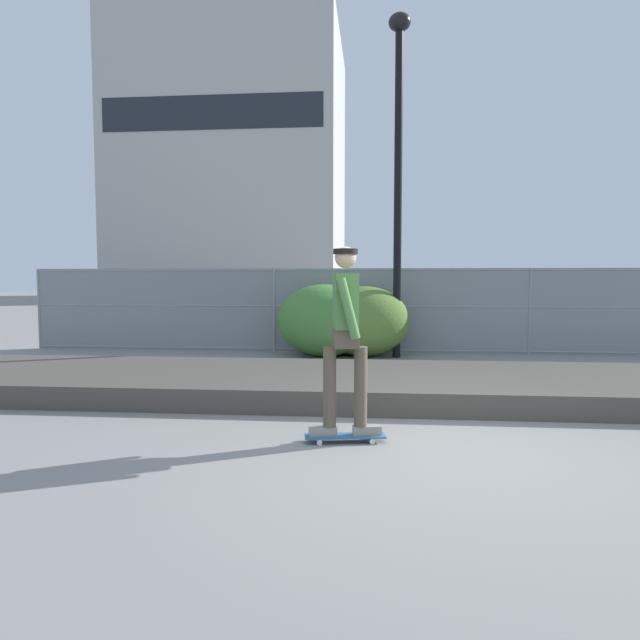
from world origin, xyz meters
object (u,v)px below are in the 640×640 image
at_px(shrub_left, 324,320).
at_px(shrub_center, 364,321).
at_px(parked_car_near, 280,308).
at_px(parked_car_mid, 486,309).
at_px(street_lamp, 398,147).
at_px(skateboard, 345,436).
at_px(skater, 345,328).

bearing_deg(shrub_left, shrub_center, 7.39).
xyz_separation_m(shrub_left, shrub_center, (0.82, 0.11, -0.02)).
bearing_deg(parked_car_near, parked_car_mid, 3.83).
relative_size(street_lamp, parked_car_mid, 1.51).
xyz_separation_m(street_lamp, shrub_left, (-1.50, 0.02, -3.51)).
bearing_deg(parked_car_near, shrub_center, -52.32).
distance_m(skateboard, skater, 1.08).
distance_m(skater, shrub_left, 6.24).
bearing_deg(parked_car_near, street_lamp, -46.11).
distance_m(skater, street_lamp, 6.95).
height_order(skater, parked_car_mid, skater).
distance_m(skater, parked_car_mid, 10.11).
distance_m(skater, shrub_center, 6.30).
xyz_separation_m(skateboard, parked_car_mid, (3.20, 9.59, 0.78)).
bearing_deg(parked_car_mid, skateboard, -108.48).
bearing_deg(street_lamp, shrub_left, 179.39).
bearing_deg(skateboard, shrub_center, 89.31).
distance_m(street_lamp, parked_car_mid, 5.43).
xyz_separation_m(street_lamp, shrub_center, (-0.67, 0.12, -3.53)).
height_order(parked_car_mid, shrub_left, parked_car_mid).
distance_m(skateboard, street_lamp, 7.50).
relative_size(skater, parked_car_near, 0.41).
bearing_deg(shrub_center, parked_car_near, 127.68).
xyz_separation_m(street_lamp, parked_car_mid, (2.45, 3.42, -3.43)).
bearing_deg(shrub_center, skater, -90.69).
bearing_deg(street_lamp, skater, -96.93).
relative_size(skateboard, parked_car_near, 0.18).
xyz_separation_m(parked_car_near, shrub_center, (2.27, -2.94, -0.10)).
bearing_deg(shrub_left, skater, -83.12).
height_order(parked_car_near, parked_car_mid, same).
xyz_separation_m(parked_car_mid, shrub_center, (-3.13, -3.30, -0.10)).
relative_size(parked_car_near, shrub_left, 2.33).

